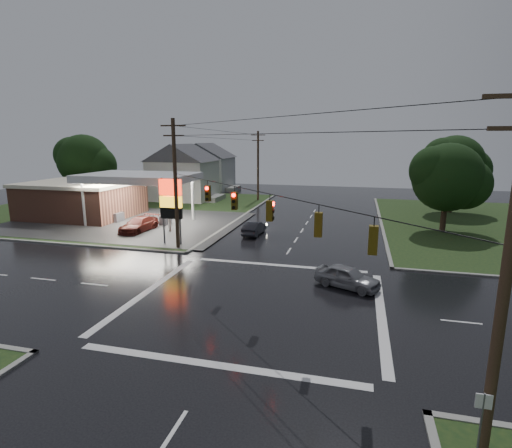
% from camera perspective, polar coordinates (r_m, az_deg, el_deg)
% --- Properties ---
extents(ground, '(120.00, 120.00, 0.00)m').
position_cam_1_polar(ground, '(23.88, 0.11, -10.95)').
color(ground, black).
rests_on(ground, ground).
extents(grass_nw, '(36.00, 36.00, 0.08)m').
position_cam_1_polar(grass_nw, '(57.54, -18.93, 2.12)').
color(grass_nw, '#193216').
rests_on(grass_nw, ground).
extents(gas_station, '(26.20, 18.00, 5.60)m').
position_cam_1_polar(gas_station, '(51.91, -22.61, 3.63)').
color(gas_station, '#2D2D2D').
rests_on(gas_station, ground).
extents(pylon_sign, '(2.00, 0.35, 6.00)m').
position_cam_1_polar(pylon_sign, '(35.96, -12.07, 3.28)').
color(pylon_sign, '#59595E').
rests_on(pylon_sign, ground).
extents(utility_pole_nw, '(2.20, 0.32, 11.00)m').
position_cam_1_polar(utility_pole_nw, '(34.41, -11.44, 5.80)').
color(utility_pole_nw, '#382619').
rests_on(utility_pole_nw, ground).
extents(utility_pole_se, '(2.20, 0.32, 11.00)m').
position_cam_1_polar(utility_pole_se, '(12.99, 32.18, -6.01)').
color(utility_pole_se, '#382619').
rests_on(utility_pole_se, ground).
extents(utility_pole_n, '(2.20, 0.32, 10.50)m').
position_cam_1_polar(utility_pole_n, '(61.27, 0.29, 8.45)').
color(utility_pole_n, '#382619').
rests_on(utility_pole_n, ground).
extents(traffic_signals, '(26.87, 26.87, 1.47)m').
position_cam_1_polar(traffic_signals, '(22.14, 0.16, 4.66)').
color(traffic_signals, black).
rests_on(traffic_signals, ground).
extents(house_near, '(11.05, 8.48, 8.60)m').
position_cam_1_polar(house_near, '(63.27, -10.36, 7.41)').
color(house_near, silver).
rests_on(house_near, ground).
extents(house_far, '(11.05, 8.48, 8.60)m').
position_cam_1_polar(house_far, '(74.67, -7.20, 8.19)').
color(house_far, silver).
rests_on(house_far, ground).
extents(tree_nw_behind, '(8.93, 7.60, 10.00)m').
position_cam_1_polar(tree_nw_behind, '(64.68, -23.25, 8.31)').
color(tree_nw_behind, black).
rests_on(tree_nw_behind, ground).
extents(tree_ne_near, '(7.99, 6.80, 8.98)m').
position_cam_1_polar(tree_ne_near, '(44.32, 25.85, 5.98)').
color(tree_ne_near, black).
rests_on(tree_ne_near, ground).
extents(tree_ne_far, '(8.46, 7.20, 9.80)m').
position_cam_1_polar(tree_ne_far, '(56.61, 26.60, 7.61)').
color(tree_ne_far, black).
rests_on(tree_ne_far, ground).
extents(car_north, '(1.62, 4.13, 1.34)m').
position_cam_1_polar(car_north, '(39.60, -0.26, -0.57)').
color(car_north, black).
rests_on(car_north, ground).
extents(car_crossing, '(4.53, 3.29, 1.43)m').
position_cam_1_polar(car_crossing, '(26.32, 12.92, -7.37)').
color(car_crossing, gray).
rests_on(car_crossing, ground).
extents(car_pump, '(2.50, 5.30, 1.49)m').
position_cam_1_polar(car_pump, '(42.58, -16.39, -0.07)').
color(car_pump, '#591B14').
rests_on(car_pump, ground).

